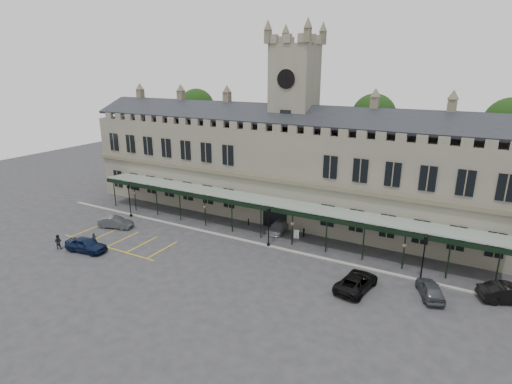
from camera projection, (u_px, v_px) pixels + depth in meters
The scene contains 24 objects.
ground at pixel (228, 262), 41.22m from camera, with size 140.00×140.00×0.00m, color #2B2B2E.
station_building at pixel (292, 169), 52.65m from camera, with size 60.00×10.36×17.30m.
clock_tower at pixel (294, 118), 50.77m from camera, with size 5.60×5.60×24.80m.
canopy at pixel (262, 218), 46.77m from camera, with size 50.00×4.10×4.30m.
kerb at pixel (254, 242), 45.81m from camera, with size 60.00×0.40×0.12m, color gray.
parking_markings at pixel (120, 241), 46.38m from camera, with size 16.00×6.00×0.01m, color gold, non-canonical shape.
tree_behind_left at pixel (197, 108), 68.50m from camera, with size 6.00×6.00×16.00m.
tree_behind_mid at pixel (373, 117), 54.74m from camera, with size 6.00×6.00×16.00m.
tree_behind_right at pixel (510, 125), 47.40m from camera, with size 6.00×6.00×16.00m.
lamp_post_left at pixel (129, 197), 53.33m from camera, with size 0.44×0.44×4.67m.
lamp_post_mid at pixel (269, 222), 44.11m from camera, with size 0.46×0.46×4.86m.
lamp_post_right at pixel (424, 254), 36.48m from camera, with size 0.47×0.47×5.00m.
traffic_cone at pixel (350, 280), 36.99m from camera, with size 0.49×0.49×0.78m.
sign_board at pixel (296, 234), 46.91m from camera, with size 0.63×0.17×1.08m.
bollard_left at pixel (248, 222), 50.94m from camera, with size 0.15×0.15×0.85m, color black.
bollard_right at pixel (304, 232), 47.53m from camera, with size 0.17×0.17×0.97m, color black.
car_left_a at pixel (86, 245), 43.46m from camera, with size 1.90×4.71×1.61m, color black.
car_left_b at pixel (116, 222), 50.06m from camera, with size 1.51×4.32×1.42m, color #393C41.
car_taxi at pixel (279, 226), 48.96m from camera, with size 1.78×4.38×1.27m, color #9C9FA4.
car_van at pixel (356, 282), 36.00m from camera, with size 2.44×5.29×1.47m, color black.
car_right_a at pixel (430, 289), 34.80m from camera, with size 1.71×4.25×1.45m, color #393C41.
car_right_b at pixel (509, 293), 34.02m from camera, with size 1.71×4.89×1.61m, color black.
person_a at pixel (94, 240), 44.80m from camera, with size 0.57×0.37×1.56m, color black.
person_b at pixel (58, 242), 44.12m from camera, with size 0.81×0.63×1.67m, color black.
Camera 1 is at (20.40, -31.29, 19.09)m, focal length 28.00 mm.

